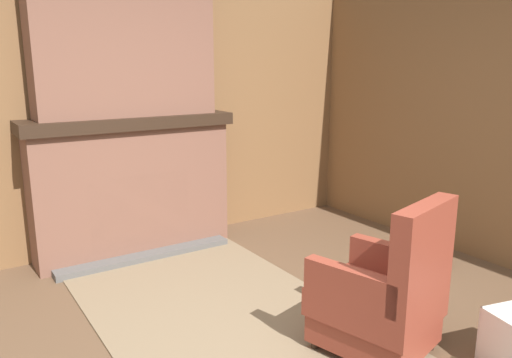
{
  "coord_description": "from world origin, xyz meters",
  "views": [
    {
      "loc": [
        2.04,
        -1.52,
        1.77
      ],
      "look_at": [
        -1.08,
        0.53,
        0.9
      ],
      "focal_mm": 35.0,
      "sensor_mm": 36.0,
      "label": 1
    }
  ],
  "objects_px": {
    "armchair": "(383,299)",
    "storage_case": "(194,105)",
    "firewood_stack": "(416,254)",
    "oil_lamp_vase": "(54,106)"
  },
  "relations": [
    {
      "from": "firewood_stack",
      "to": "oil_lamp_vase",
      "type": "distance_m",
      "value": 3.39
    },
    {
      "from": "firewood_stack",
      "to": "oil_lamp_vase",
      "type": "height_order",
      "value": "oil_lamp_vase"
    },
    {
      "from": "firewood_stack",
      "to": "storage_case",
      "type": "height_order",
      "value": "storage_case"
    },
    {
      "from": "firewood_stack",
      "to": "storage_case",
      "type": "xyz_separation_m",
      "value": [
        -1.78,
        -1.27,
        1.25
      ]
    },
    {
      "from": "firewood_stack",
      "to": "storage_case",
      "type": "distance_m",
      "value": 2.52
    },
    {
      "from": "armchair",
      "to": "firewood_stack",
      "type": "xyz_separation_m",
      "value": [
        -0.78,
        1.28,
        -0.25
      ]
    },
    {
      "from": "armchair",
      "to": "oil_lamp_vase",
      "type": "distance_m",
      "value": 3.06
    },
    {
      "from": "armchair",
      "to": "storage_case",
      "type": "xyz_separation_m",
      "value": [
        -2.56,
        0.01,
        1.01
      ]
    },
    {
      "from": "oil_lamp_vase",
      "to": "storage_case",
      "type": "relative_size",
      "value": 1.17
    },
    {
      "from": "armchair",
      "to": "storage_case",
      "type": "height_order",
      "value": "storage_case"
    }
  ]
}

